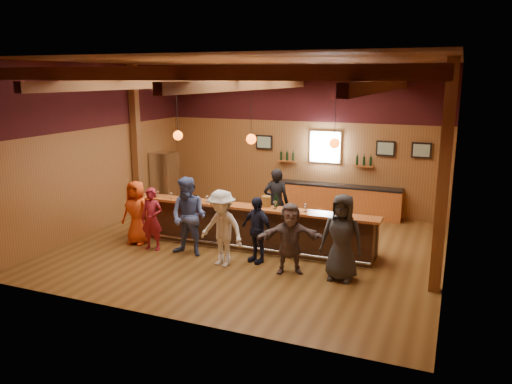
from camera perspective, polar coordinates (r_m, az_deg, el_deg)
room at (r=11.86m, az=-0.45°, el=8.56°), size 9.04×9.00×4.52m
bar_counter at (r=12.44m, az=-0.19°, el=-3.87°), size 6.30×1.07×1.11m
back_bar_cabinet at (r=15.40m, az=8.97°, el=-0.89°), size 4.00×0.52×0.95m
window at (r=15.41m, az=7.92°, el=5.12°), size 0.95×0.09×0.95m
framed_pictures at (r=15.21m, az=11.09°, el=5.09°), size 5.35×0.05×0.45m
wine_shelves at (r=15.41m, az=7.81°, el=3.51°), size 3.00×0.18×0.30m
pendant_lights at (r=11.86m, az=-0.55°, el=6.10°), size 4.24×0.24×1.37m
stainless_fridge at (r=16.32m, az=-10.35°, el=1.37°), size 0.70×0.70×1.80m
customer_orange at (r=12.90m, az=-13.49°, el=-2.29°), size 0.81×0.54×1.62m
customer_redvest at (r=12.37m, az=-11.81°, el=-3.05°), size 0.59×0.41×1.54m
customer_denim at (r=11.80m, az=-7.69°, el=-2.81°), size 0.93×0.73×1.88m
customer_white at (r=11.09m, az=-3.93°, el=-4.16°), size 1.24×0.88×1.73m
customer_navy at (r=11.31m, az=0.09°, el=-4.32°), size 0.97×0.69×1.53m
customer_brown at (r=10.72m, az=3.91°, el=-5.28°), size 1.50×0.97×1.55m
customer_dark at (r=10.45m, az=9.78°, el=-5.15°), size 0.91×0.61×1.83m
bartender at (r=13.14m, az=2.31°, el=-1.20°), size 0.76×0.60×1.82m
ice_bucket at (r=11.92m, az=1.18°, el=-1.07°), size 0.23×0.23×0.25m
bottle_a at (r=11.87m, az=2.25°, el=-1.12°), size 0.07×0.07×0.33m
bottle_b at (r=11.87m, az=2.34°, el=-1.13°), size 0.07×0.07×0.32m
glass_a at (r=13.13m, az=-11.17°, el=-0.04°), size 0.07×0.07×0.16m
glass_b at (r=12.89m, az=-9.70°, el=-0.21°), size 0.07×0.07×0.16m
glass_c at (r=12.73m, az=-7.69°, el=-0.31°), size 0.07×0.07×0.16m
glass_d at (r=12.33m, az=-5.62°, el=-0.63°), size 0.08×0.08×0.18m
glass_e at (r=12.12m, az=-2.90°, el=-0.77°), size 0.09×0.09×0.20m
glass_f at (r=11.70m, az=2.19°, el=-1.27°), size 0.09×0.09×0.20m
glass_g at (r=11.52m, az=5.65°, el=-1.59°), size 0.08×0.08×0.19m
glass_h at (r=11.35m, az=8.97°, el=-1.90°), size 0.09×0.09×0.19m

